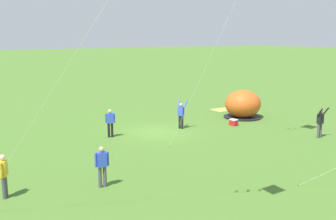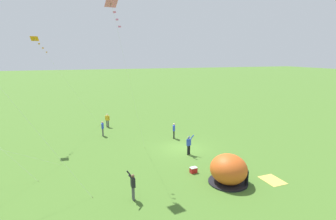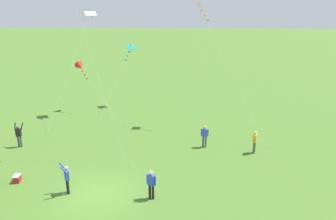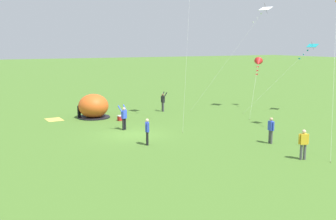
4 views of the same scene
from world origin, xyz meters
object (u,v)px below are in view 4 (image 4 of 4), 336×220
person_watching_sky (124,117)px  person_center_field (147,130)px  person_with_toddler (271,129)px  person_arms_raised (163,101)px  kite_red (258,63)px  cooler_box (121,118)px  person_far_back (303,143)px  popup_tent (93,107)px  kite_white (263,11)px  kite_teal (310,48)px

person_watching_sky → person_center_field: size_ratio=1.10×
person_with_toddler → person_arms_raised: 14.20m
person_center_field → person_arms_raised: (-10.82, 6.59, 0.03)m
kite_red → cooler_box: bearing=-88.7°
person_far_back → person_arms_raised: bearing=179.4°
kite_red → popup_tent: bearing=-96.6°
person_with_toddler → person_far_back: 3.71m
person_watching_sky → popup_tent: bearing=-174.3°
person_arms_raised → kite_red: (2.01, 9.78, 3.54)m
kite_white → cooler_box: bearing=-94.9°
person_center_field → person_arms_raised: 12.67m
kite_teal → kite_white: bearing=-139.1°
kite_white → person_watching_sky: bearing=-81.1°
cooler_box → kite_red: 15.57m
popup_tent → person_with_toddler: bearing=28.2°
kite_red → kite_white: size_ratio=0.57×
kite_red → kite_teal: size_ratio=0.88×
person_with_toddler → kite_red: 15.61m
person_far_back → person_center_field: size_ratio=1.00×
person_far_back → kite_red: 19.01m
person_with_toddler → kite_red: kite_red is taller
kite_teal → person_arms_raised: bearing=-120.3°
cooler_box → kite_teal: size_ratio=0.09×
cooler_box → kite_teal: 18.38m
person_far_back → kite_teal: bearing=132.7°
person_arms_raised → person_with_toddler: bearing=2.8°
person_arms_raised → person_watching_sky: bearing=-46.6°
popup_tent → person_arms_raised: bearing=90.7°
person_watching_sky → person_far_back: person_watching_sky is taller
person_with_toddler → kite_red: size_ratio=0.29×
cooler_box → person_with_toddler: 13.22m
person_far_back → person_watching_sky: bearing=-152.8°
cooler_box → person_arms_raised: size_ratio=0.31×
cooler_box → kite_red: kite_red is taller
person_with_toddler → person_center_field: bearing=-114.8°
person_center_field → person_far_back: bearing=42.5°
kite_white → popup_tent: bearing=-102.5°
popup_tent → kite_teal: size_ratio=0.42×
kite_red → kite_teal: (4.82, 1.90, 1.48)m
popup_tent → person_center_field: bearing=1.4°
person_center_field → kite_red: (-8.82, 16.38, 3.57)m
kite_white → kite_teal: size_ratio=1.54×
person_arms_raised → cooler_box: bearing=-65.5°
person_center_field → person_arms_raised: bearing=148.7°
person_center_field → kite_white: 19.06m
kite_teal → person_with_toddler: bearing=-56.3°
cooler_box → kite_white: size_ratio=0.06×
person_with_toddler → person_arms_raised: size_ratio=0.91×
popup_tent → kite_white: size_ratio=0.28×
person_watching_sky → kite_teal: kite_teal is taller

